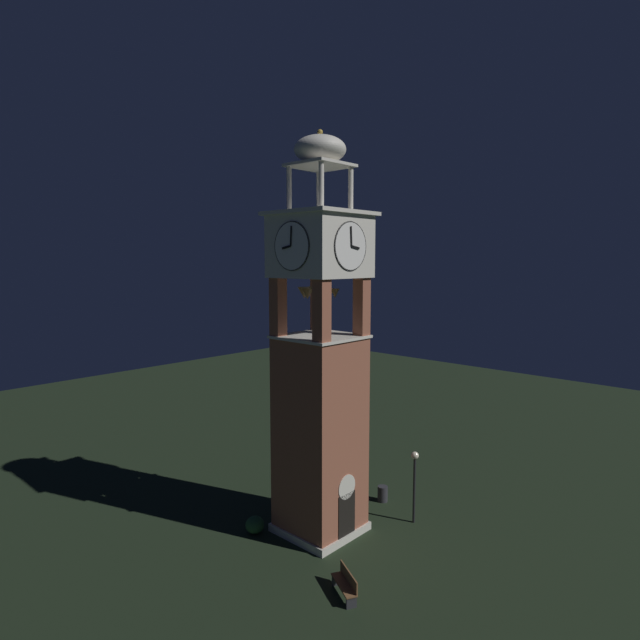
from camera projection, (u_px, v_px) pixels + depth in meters
name	position (u px, v px, depth m)	size (l,w,h in m)	color
ground	(320.00, 530.00, 24.53)	(80.00, 80.00, 0.00)	black
clock_tower	(320.00, 375.00, 23.71)	(3.76, 3.76, 17.89)	#93543D
park_bench	(346.00, 584.00, 19.67)	(1.14, 1.62, 0.95)	brown
lamp_post	(415.00, 473.00, 24.97)	(0.36, 0.36, 3.47)	black
trash_bin	(383.00, 494.00, 27.42)	(0.52, 0.52, 0.80)	#2D2D33
shrub_near_entry	(255.00, 525.00, 24.23)	(0.85, 0.85, 0.77)	#234C28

